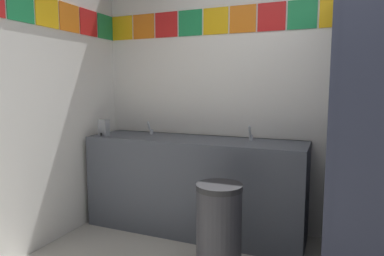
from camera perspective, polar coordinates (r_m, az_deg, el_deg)
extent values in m
cube|color=white|center=(3.27, 17.56, 6.03)|extent=(3.98, 0.08, 2.70)
cube|color=yellow|center=(3.91, -11.56, 16.01)|extent=(0.25, 0.01, 0.25)
cube|color=orange|center=(3.77, -8.08, 16.43)|extent=(0.25, 0.01, 0.25)
cube|color=red|center=(3.64, -4.32, 16.80)|extent=(0.25, 0.01, 0.25)
cube|color=#1E8C4C|center=(3.53, -0.30, 17.13)|extent=(0.25, 0.01, 0.25)
cube|color=yellow|center=(3.44, 3.97, 17.39)|extent=(0.25, 0.01, 0.25)
cube|color=orange|center=(3.37, 8.46, 17.56)|extent=(0.25, 0.01, 0.25)
cube|color=red|center=(3.31, 13.13, 17.64)|extent=(0.25, 0.01, 0.25)
cube|color=#1E8C4C|center=(3.28, 17.93, 17.60)|extent=(0.25, 0.01, 0.25)
cube|color=yellow|center=(3.27, 22.79, 17.44)|extent=(0.25, 0.01, 0.25)
cube|color=orange|center=(3.28, 27.64, 17.16)|extent=(0.25, 0.01, 0.25)
cube|color=#1E8C4C|center=(3.10, -26.71, 17.85)|extent=(0.01, 0.25, 0.25)
cube|color=yellow|center=(3.28, -23.03, 17.39)|extent=(0.01, 0.25, 0.25)
cube|color=orange|center=(3.47, -19.77, 16.92)|extent=(0.01, 0.25, 0.25)
cube|color=red|center=(3.67, -16.86, 16.46)|extent=(0.01, 0.25, 0.25)
cube|color=#1E8C4C|center=(3.88, -14.27, 16.02)|extent=(0.01, 0.25, 0.25)
cube|color=#4C515B|center=(3.30, 0.31, -9.51)|extent=(2.06, 0.56, 0.90)
cube|color=#4C515B|center=(3.46, 1.98, -1.83)|extent=(2.06, 0.03, 0.08)
cylinder|color=silver|center=(3.41, -7.92, -2.26)|extent=(0.34, 0.34, 0.10)
cylinder|color=silver|center=(3.03, 9.18, -3.46)|extent=(0.34, 0.34, 0.10)
cylinder|color=silver|center=(3.52, -6.79, -0.64)|extent=(0.04, 0.04, 0.05)
cylinder|color=silver|center=(3.47, -7.21, 0.40)|extent=(0.02, 0.06, 0.09)
cylinder|color=silver|center=(3.15, 9.79, -1.59)|extent=(0.04, 0.04, 0.05)
cylinder|color=silver|center=(3.09, 9.62, -0.44)|extent=(0.02, 0.06, 0.09)
cube|color=gray|center=(3.50, -14.52, 0.04)|extent=(0.09, 0.07, 0.16)
cylinder|color=black|center=(3.47, -14.93, -1.02)|extent=(0.02, 0.02, 0.03)
cube|color=#33384C|center=(2.58, 22.18, -0.95)|extent=(0.04, 1.31, 2.11)
cylinder|color=silver|center=(1.94, 22.75, -0.31)|extent=(0.02, 0.02, 0.10)
cylinder|color=#333338|center=(2.59, 4.52, -17.17)|extent=(0.33, 0.33, 0.65)
cylinder|color=#262628|center=(2.47, 4.59, -9.79)|extent=(0.33, 0.33, 0.04)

